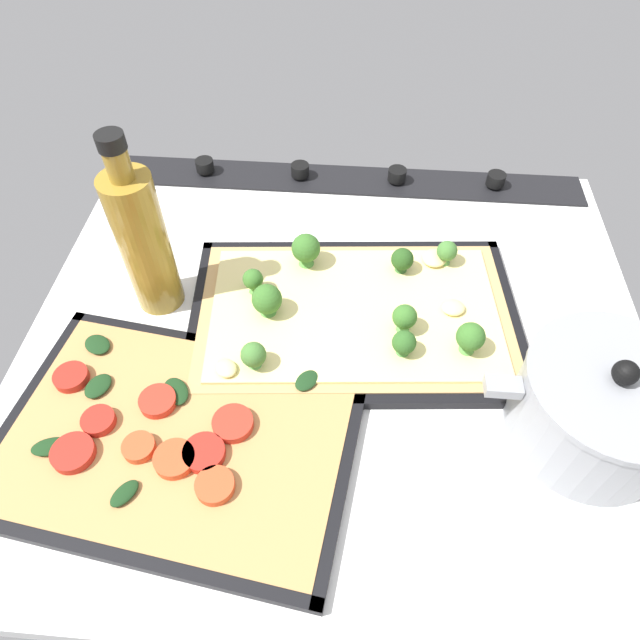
{
  "coord_description": "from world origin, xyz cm",
  "views": [
    {
      "loc": [
        -1.4,
        41.48,
        53.17
      ],
      "look_at": [
        1.88,
        0.7,
        3.54
      ],
      "focal_mm": 31.22,
      "sensor_mm": 36.0,
      "label": 1
    }
  ],
  "objects_px": {
    "cooking_pot": "(600,407)",
    "broccoli_pizza": "(354,310)",
    "baking_tray_back": "(178,439)",
    "veggie_pizza_back": "(172,435)",
    "baking_tray_front": "(354,318)",
    "oil_bottle": "(143,241)"
  },
  "relations": [
    {
      "from": "baking_tray_back",
      "to": "veggie_pizza_back",
      "type": "relative_size",
      "value": 1.07
    },
    {
      "from": "baking_tray_front",
      "to": "oil_bottle",
      "type": "bearing_deg",
      "value": -3.66
    },
    {
      "from": "broccoli_pizza",
      "to": "oil_bottle",
      "type": "relative_size",
      "value": 1.68
    },
    {
      "from": "baking_tray_front",
      "to": "baking_tray_back",
      "type": "bearing_deg",
      "value": 45.5
    },
    {
      "from": "baking_tray_front",
      "to": "veggie_pizza_back",
      "type": "bearing_deg",
      "value": 44.7
    },
    {
      "from": "oil_bottle",
      "to": "broccoli_pizza",
      "type": "bearing_deg",
      "value": 176.67
    },
    {
      "from": "baking_tray_front",
      "to": "baking_tray_back",
      "type": "relative_size",
      "value": 1.06
    },
    {
      "from": "cooking_pot",
      "to": "oil_bottle",
      "type": "height_order",
      "value": "oil_bottle"
    },
    {
      "from": "broccoli_pizza",
      "to": "baking_tray_back",
      "type": "height_order",
      "value": "broccoli_pizza"
    },
    {
      "from": "veggie_pizza_back",
      "to": "cooking_pot",
      "type": "relative_size",
      "value": 1.56
    },
    {
      "from": "baking_tray_back",
      "to": "veggie_pizza_back",
      "type": "bearing_deg",
      "value": -2.91
    },
    {
      "from": "broccoli_pizza",
      "to": "veggie_pizza_back",
      "type": "bearing_deg",
      "value": 45.06
    },
    {
      "from": "baking_tray_front",
      "to": "oil_bottle",
      "type": "xyz_separation_m",
      "value": [
        0.25,
        -0.02,
        0.1
      ]
    },
    {
      "from": "baking_tray_back",
      "to": "veggie_pizza_back",
      "type": "height_order",
      "value": "veggie_pizza_back"
    },
    {
      "from": "baking_tray_back",
      "to": "broccoli_pizza",
      "type": "bearing_deg",
      "value": -134.14
    },
    {
      "from": "cooking_pot",
      "to": "broccoli_pizza",
      "type": "bearing_deg",
      "value": -28.47
    },
    {
      "from": "broccoli_pizza",
      "to": "baking_tray_back",
      "type": "distance_m",
      "value": 0.25
    },
    {
      "from": "broccoli_pizza",
      "to": "cooking_pot",
      "type": "distance_m",
      "value": 0.29
    },
    {
      "from": "baking_tray_front",
      "to": "broccoli_pizza",
      "type": "xyz_separation_m",
      "value": [
        0.0,
        -0.0,
        0.01
      ]
    },
    {
      "from": "broccoli_pizza",
      "to": "oil_bottle",
      "type": "distance_m",
      "value": 0.26
    },
    {
      "from": "broccoli_pizza",
      "to": "oil_bottle",
      "type": "bearing_deg",
      "value": -3.33
    },
    {
      "from": "baking_tray_front",
      "to": "oil_bottle",
      "type": "distance_m",
      "value": 0.26
    }
  ]
}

